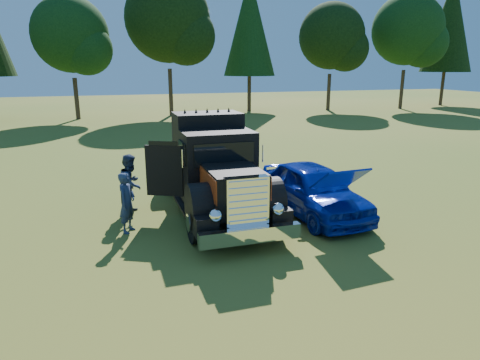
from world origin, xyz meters
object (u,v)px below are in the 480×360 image
object	(u,v)px
spectator_near	(127,203)
spectator_far	(131,184)
hotrod_coupe	(313,189)
diamond_t_truck	(215,173)

from	to	relation	value
spectator_near	spectator_far	world-z (taller)	spectator_far
hotrod_coupe	diamond_t_truck	bearing A→B (deg)	160.43
spectator_near	spectator_far	bearing A→B (deg)	22.79
hotrod_coupe	spectator_far	xyz separation A→B (m)	(-5.26, 1.80, 0.14)
diamond_t_truck	spectator_far	size ratio (longest dim) A/B	3.89
hotrod_coupe	spectator_near	world-z (taller)	hotrod_coupe
spectator_far	hotrod_coupe	bearing A→B (deg)	-83.80
spectator_near	diamond_t_truck	bearing A→B (deg)	-42.89
hotrod_coupe	spectator_far	size ratio (longest dim) A/B	2.56
hotrod_coupe	spectator_far	bearing A→B (deg)	161.11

